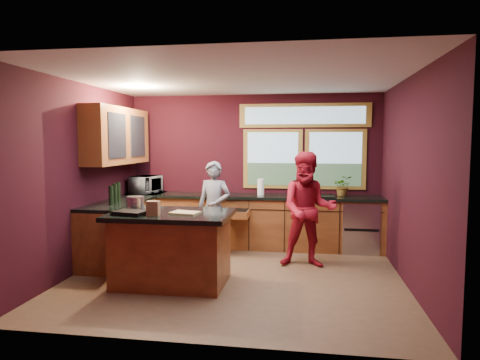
% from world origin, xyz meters
% --- Properties ---
extents(floor, '(4.50, 4.50, 0.00)m').
position_xyz_m(floor, '(0.00, 0.00, 0.00)').
color(floor, brown).
rests_on(floor, ground).
extents(room_shell, '(4.52, 4.02, 2.71)m').
position_xyz_m(room_shell, '(-0.60, 0.32, 1.80)').
color(room_shell, black).
rests_on(room_shell, ground).
extents(back_counter, '(4.50, 0.64, 0.93)m').
position_xyz_m(back_counter, '(0.20, 1.70, 0.46)').
color(back_counter, '#552914').
rests_on(back_counter, floor).
extents(left_counter, '(0.64, 2.30, 0.93)m').
position_xyz_m(left_counter, '(-1.95, 0.85, 0.47)').
color(left_counter, '#552914').
rests_on(left_counter, floor).
extents(island, '(1.55, 1.05, 0.95)m').
position_xyz_m(island, '(-0.78, -0.40, 0.48)').
color(island, '#552914').
rests_on(island, floor).
extents(person_grey, '(0.62, 0.46, 1.55)m').
position_xyz_m(person_grey, '(-0.53, 1.05, 0.77)').
color(person_grey, slate).
rests_on(person_grey, floor).
extents(person_red, '(0.84, 0.66, 1.71)m').
position_xyz_m(person_red, '(0.98, 0.65, 0.86)').
color(person_red, maroon).
rests_on(person_red, floor).
extents(microwave, '(0.49, 0.63, 0.31)m').
position_xyz_m(microwave, '(-1.92, 1.66, 1.09)').
color(microwave, '#999999').
rests_on(microwave, left_counter).
extents(potted_plant, '(0.32, 0.27, 0.35)m').
position_xyz_m(potted_plant, '(1.57, 1.75, 1.11)').
color(potted_plant, '#999999').
rests_on(potted_plant, back_counter).
extents(paper_towel, '(0.12, 0.12, 0.28)m').
position_xyz_m(paper_towel, '(0.17, 1.70, 1.07)').
color(paper_towel, white).
rests_on(paper_towel, back_counter).
extents(cutting_board, '(0.40, 0.32, 0.02)m').
position_xyz_m(cutting_board, '(-0.58, -0.45, 0.95)').
color(cutting_board, tan).
rests_on(cutting_board, island).
extents(stock_pot, '(0.24, 0.24, 0.18)m').
position_xyz_m(stock_pot, '(-1.33, -0.25, 1.03)').
color(stock_pot, silver).
rests_on(stock_pot, island).
extents(paper_bag, '(0.16, 0.13, 0.18)m').
position_xyz_m(paper_bag, '(-0.93, -0.65, 1.03)').
color(paper_bag, brown).
rests_on(paper_bag, island).
extents(black_tray, '(0.45, 0.36, 0.05)m').
position_xyz_m(black_tray, '(-1.23, -0.65, 0.97)').
color(black_tray, black).
rests_on(black_tray, island).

